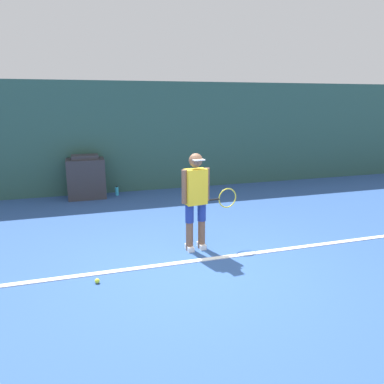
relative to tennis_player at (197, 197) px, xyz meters
name	(u,v)px	position (x,y,z in m)	size (l,w,h in m)	color
ground_plane	(199,271)	(-0.22, -0.80, -0.89)	(24.00, 24.00, 0.00)	#2D5193
back_wall	(138,137)	(-0.22, 4.43, 0.56)	(24.00, 0.10, 2.89)	#2D564C
court_baseline	(192,261)	(-0.22, -0.47, -0.88)	(21.60, 0.10, 0.01)	white
tennis_player	(197,197)	(0.00, 0.00, 0.00)	(1.00, 0.30, 1.60)	brown
tennis_ball	(97,281)	(-1.65, -0.75, -0.85)	(0.07, 0.07, 0.07)	#D1E533
covered_chair	(86,178)	(-1.62, 4.02, -0.37)	(0.92, 0.62, 1.09)	#333338
water_bottle	(117,191)	(-0.87, 4.05, -0.77)	(0.09, 0.09, 0.24)	#33ADD6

